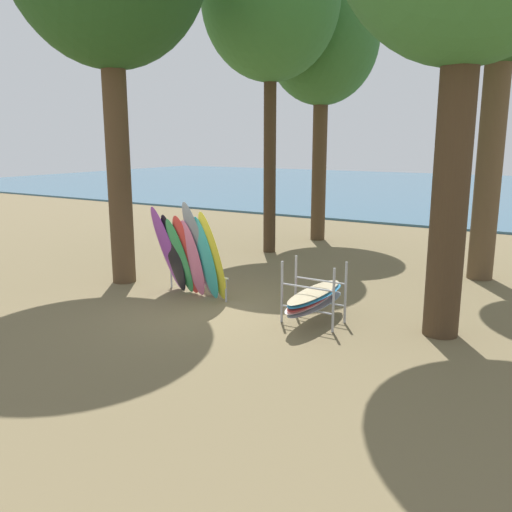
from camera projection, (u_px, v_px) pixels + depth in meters
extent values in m
plane|color=brown|center=(204.00, 309.00, 11.61)|extent=(80.00, 80.00, 0.00)
cube|color=#38607A|center=(471.00, 191.00, 37.95)|extent=(80.00, 36.00, 0.10)
cylinder|color=#4C3823|center=(118.00, 155.00, 13.18)|extent=(0.58, 0.58, 6.42)
cylinder|color=#42301E|center=(452.00, 173.00, 9.47)|extent=(0.64, 0.64, 5.99)
cylinder|color=#42301E|center=(270.00, 152.00, 16.87)|extent=(0.39, 0.39, 6.36)
cylinder|color=#4C3823|center=(319.00, 160.00, 19.09)|extent=(0.51, 0.51, 5.73)
ellipsoid|color=#33662D|center=(322.00, 38.00, 18.22)|extent=(3.87, 3.87, 4.45)
cylinder|color=brown|center=(490.00, 160.00, 13.53)|extent=(0.64, 0.64, 6.17)
ellipsoid|color=purple|center=(167.00, 249.00, 12.68)|extent=(0.70, 0.90, 2.10)
ellipsoid|color=black|center=(173.00, 254.00, 12.58)|extent=(0.64, 0.68, 1.92)
ellipsoid|color=#339E56|center=(180.00, 257.00, 12.47)|extent=(0.67, 0.78, 1.84)
ellipsoid|color=red|center=(186.00, 256.00, 12.34)|extent=(0.58, 0.70, 1.94)
ellipsoid|color=pink|center=(192.00, 259.00, 12.23)|extent=(0.62, 0.66, 1.85)
ellipsoid|color=gray|center=(199.00, 251.00, 12.06)|extent=(0.68, 0.93, 2.28)
ellipsoid|color=#38B2AD|center=(206.00, 259.00, 11.98)|extent=(0.65, 0.70, 1.96)
ellipsoid|color=yellow|center=(213.00, 257.00, 11.84)|extent=(0.67, 0.79, 2.09)
cylinder|color=#9EA0A5|center=(171.00, 276.00, 13.26)|extent=(0.04, 0.04, 0.55)
cylinder|color=#9EA0A5|center=(226.00, 290.00, 12.06)|extent=(0.04, 0.04, 0.55)
cylinder|color=#9EA0A5|center=(197.00, 272.00, 12.60)|extent=(2.01, 0.39, 0.04)
cylinder|color=#9EA0A5|center=(282.00, 292.00, 10.65)|extent=(0.05, 0.05, 1.25)
cylinder|color=#9EA0A5|center=(333.00, 300.00, 10.09)|extent=(0.05, 0.05, 1.25)
cylinder|color=#9EA0A5|center=(296.00, 285.00, 11.15)|extent=(0.05, 0.05, 1.25)
cylinder|color=#9EA0A5|center=(346.00, 293.00, 10.59)|extent=(0.05, 0.05, 1.25)
cylinder|color=#9EA0A5|center=(307.00, 310.00, 10.43)|extent=(1.10, 0.04, 0.04)
cylinder|color=#9EA0A5|center=(307.00, 287.00, 10.33)|extent=(1.10, 0.04, 0.04)
cylinder|color=#9EA0A5|center=(320.00, 302.00, 10.93)|extent=(1.10, 0.04, 0.04)
cylinder|color=#9EA0A5|center=(320.00, 280.00, 10.84)|extent=(1.10, 0.04, 0.04)
ellipsoid|color=gray|center=(316.00, 304.00, 10.65)|extent=(0.58, 2.12, 0.06)
ellipsoid|color=white|center=(311.00, 300.00, 10.68)|extent=(0.53, 2.11, 0.06)
ellipsoid|color=red|center=(313.00, 297.00, 10.65)|extent=(0.57, 2.11, 0.06)
ellipsoid|color=#2D8ED1|center=(316.00, 295.00, 10.61)|extent=(0.57, 2.12, 0.06)
ellipsoid|color=#C6B289|center=(315.00, 292.00, 10.61)|extent=(0.52, 2.10, 0.06)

